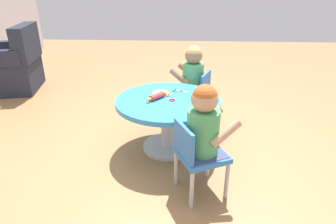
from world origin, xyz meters
TOP-DOWN VIEW (x-y plane):
  - ground_plane at (0.00, 0.00)m, footprint 10.00×10.00m
  - craft_table at (0.00, 0.00)m, footprint 0.87×0.87m
  - child_chair_left at (-0.57, -0.22)m, footprint 0.40×0.40m
  - seated_child_left at (-0.56, -0.26)m, footprint 0.39×0.43m
  - child_chair_right at (0.56, -0.25)m, footprint 0.39×0.39m
  - seated_child_right at (0.58, -0.21)m, footprint 0.37×0.42m
  - armchair_dark at (1.40, 2.15)m, footprint 0.83×0.84m
  - rolling_pin at (-0.00, 0.09)m, footprint 0.19×0.16m
  - craft_scissors at (0.20, -0.08)m, footprint 0.10×0.14m
  - playdough_blob_0 at (0.12, 0.07)m, footprint 0.15×0.15m
  - cookie_cutter_0 at (-0.02, -0.04)m, footprint 0.05×0.05m
  - cookie_cutter_1 at (0.08, 0.01)m, footprint 0.05×0.05m
  - cookie_cutter_2 at (-0.02, -0.22)m, footprint 0.06×0.06m

SIDE VIEW (x-z plane):
  - ground_plane at x=0.00m, z-range 0.00..0.00m
  - child_chair_left at x=-0.57m, z-range 0.04..0.57m
  - child_chair_right at x=0.56m, z-range 0.04..0.57m
  - armchair_dark at x=1.40m, z-range -0.12..0.73m
  - craft_table at x=0.00m, z-range 0.12..0.59m
  - craft_scissors at x=0.20m, z-range 0.46..0.47m
  - cookie_cutter_0 at x=-0.02m, z-range 0.47..0.48m
  - cookie_cutter_1 at x=0.08m, z-range 0.47..0.48m
  - cookie_cutter_2 at x=-0.02m, z-range 0.47..0.48m
  - playdough_blob_0 at x=0.12m, z-range 0.47..0.48m
  - rolling_pin at x=0.00m, z-range 0.47..0.52m
  - seated_child_left at x=-0.56m, z-range 0.28..0.79m
  - seated_child_right at x=0.58m, z-range 0.28..0.79m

